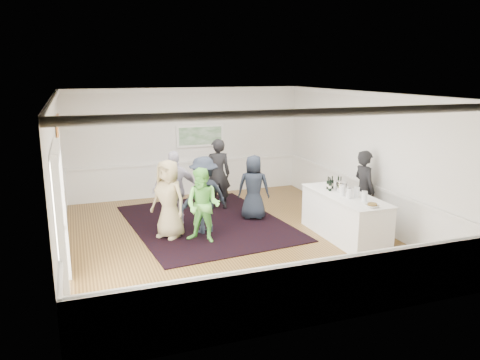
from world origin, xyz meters
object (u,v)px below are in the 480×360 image
object	(u,v)px
nut_bowl	(372,205)
guest_lilac	(175,189)
guest_tan	(169,199)
guest_green	(203,205)
guest_dark_a	(204,195)
bartender	(364,190)
serving_table	(344,216)
guest_dark_b	(218,174)
ice_bucket	(341,187)
guest_navy	(254,187)

from	to	relation	value
nut_bowl	guest_lilac	bearing A→B (deg)	138.05
guest_tan	guest_green	distance (m)	0.83
guest_dark_a	nut_bowl	world-z (taller)	guest_dark_a
bartender	guest_lilac	distance (m)	4.46
serving_table	guest_dark_b	size ratio (longest dim) A/B	1.28
guest_green	ice_bucket	bearing A→B (deg)	27.03
guest_dark_b	serving_table	bearing A→B (deg)	130.55
guest_tan	guest_lilac	distance (m)	0.73
serving_table	guest_dark_a	world-z (taller)	guest_dark_a
guest_green	ice_bucket	distance (m)	3.14
guest_lilac	guest_dark_a	size ratio (longest dim) A/B	1.03
guest_green	nut_bowl	bearing A→B (deg)	6.23
guest_lilac	guest_navy	size ratio (longest dim) A/B	1.13
guest_lilac	bartender	bearing A→B (deg)	165.12
guest_dark_b	ice_bucket	xyz separation A→B (m)	(2.04, -2.85, 0.15)
guest_navy	ice_bucket	xyz separation A→B (m)	(1.45, -1.73, 0.30)
guest_navy	nut_bowl	distance (m)	3.31
serving_table	guest_lilac	xyz separation A→B (m)	(-3.39, 2.00, 0.42)
ice_bucket	guest_lilac	bearing A→B (deg)	152.79
serving_table	ice_bucket	world-z (taller)	ice_bucket
guest_dark_a	guest_navy	size ratio (longest dim) A/B	1.09
guest_lilac	ice_bucket	xyz separation A→B (m)	(3.43, -1.76, 0.19)
bartender	guest_dark_b	bearing A→B (deg)	46.68
guest_tan	guest_dark_b	xyz separation A→B (m)	(1.68, 1.76, 0.07)
serving_table	guest_navy	size ratio (longest dim) A/B	1.51
guest_lilac	guest_navy	distance (m)	1.98
guest_tan	guest_navy	distance (m)	2.36
guest_dark_a	serving_table	bearing A→B (deg)	138.65
bartender	guest_dark_b	size ratio (longest dim) A/B	0.97
guest_lilac	guest_dark_a	bearing A→B (deg)	136.08
serving_table	guest_navy	xyz separation A→B (m)	(-1.41, 1.97, 0.32)
bartender	guest_navy	bearing A→B (deg)	55.40
bartender	guest_dark_a	world-z (taller)	bartender
bartender	guest_dark_b	xyz separation A→B (m)	(-2.80, 2.65, 0.03)
guest_lilac	guest_dark_b	distance (m)	1.76
guest_tan	serving_table	bearing A→B (deg)	30.16
ice_bucket	guest_dark_a	bearing A→B (deg)	158.45
guest_lilac	guest_dark_b	xyz separation A→B (m)	(1.38, 1.09, 0.04)
guest_lilac	guest_green	bearing A→B (deg)	112.07
ice_bucket	nut_bowl	distance (m)	1.27
serving_table	guest_dark_b	bearing A→B (deg)	123.04
bartender	ice_bucket	distance (m)	0.80
guest_green	guest_tan	bearing A→B (deg)	178.96
guest_green	guest_dark_b	world-z (taller)	guest_dark_b
guest_tan	guest_dark_b	distance (m)	2.43
bartender	guest_navy	xyz separation A→B (m)	(-2.20, 1.52, -0.12)
guest_lilac	nut_bowl	bearing A→B (deg)	143.58
guest_lilac	serving_table	bearing A→B (deg)	154.98
bartender	guest_dark_a	size ratio (longest dim) A/B	1.05
guest_green	guest_dark_a	xyz separation A→B (m)	(0.18, 0.57, 0.07)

